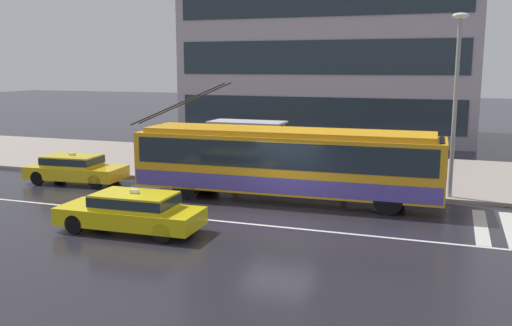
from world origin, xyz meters
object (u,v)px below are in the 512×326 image
pedestrian_approaching_curb (238,137)px  street_lamp (456,91)px  bus_shelter (249,134)px  pedestrian_at_shelter (343,153)px  taxi_oncoming_near (132,210)px  taxi_queued_behind_bus (75,168)px  trolleybus (286,161)px

pedestrian_approaching_curb → street_lamp: 10.50m
bus_shelter → pedestrian_at_shelter: 5.13m
pedestrian_approaching_curb → street_lamp: size_ratio=0.29×
taxi_oncoming_near → street_lamp: street_lamp is taller
taxi_queued_behind_bus → trolleybus: bearing=0.8°
taxi_oncoming_near → bus_shelter: size_ratio=1.34×
taxi_oncoming_near → pedestrian_approaching_curb: pedestrian_approaching_curb is taller
pedestrian_at_shelter → street_lamp: (4.31, -0.24, 2.66)m
taxi_queued_behind_bus → pedestrian_at_shelter: size_ratio=2.34×
trolleybus → street_lamp: street_lamp is taller
taxi_queued_behind_bus → pedestrian_approaching_curb: pedestrian_approaching_curb is taller
pedestrian_approaching_curb → trolleybus: bearing=-49.6°
taxi_oncoming_near → taxi_queued_behind_bus: (-6.49, 5.68, -0.00)m
trolleybus → taxi_queued_behind_bus: 9.94m
trolleybus → taxi_queued_behind_bus: trolleybus is taller
bus_shelter → pedestrian_at_shelter: (4.84, -1.65, -0.40)m
taxi_queued_behind_bus → pedestrian_at_shelter: pedestrian_at_shelter is taller
bus_shelter → street_lamp: bearing=-11.6°
trolleybus → pedestrian_approaching_curb: 5.82m
bus_shelter → pedestrian_approaching_curb: bearing=146.8°
taxi_oncoming_near → bus_shelter: 9.84m
trolleybus → pedestrian_at_shelter: bearing=51.0°
taxi_oncoming_near → trolleybus: bearing=59.6°
pedestrian_at_shelter → trolleybus: bearing=-129.0°
taxi_queued_behind_bus → bus_shelter: size_ratio=1.28×
trolleybus → taxi_oncoming_near: trolleybus is taller
taxi_oncoming_near → taxi_queued_behind_bus: bearing=138.8°
taxi_queued_behind_bus → street_lamp: street_lamp is taller
street_lamp → pedestrian_approaching_curb: bearing=166.5°
taxi_oncoming_near → street_lamp: bearing=39.4°
trolleybus → street_lamp: (6.15, 2.04, 2.75)m
taxi_oncoming_near → pedestrian_at_shelter: bearing=57.0°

